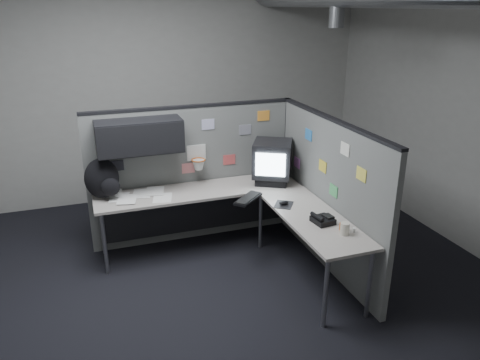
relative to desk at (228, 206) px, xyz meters
name	(u,v)px	position (x,y,z in m)	size (l,w,h in m)	color
room	(295,76)	(0.41, -0.70, 1.48)	(5.62, 5.62, 3.22)	black
partition_back	(180,162)	(-0.40, 0.53, 0.38)	(2.44, 0.42, 1.63)	slate
partition_right	(328,194)	(0.95, -0.49, 0.21)	(0.07, 2.23, 1.63)	slate
desk	(228,206)	(0.00, 0.00, 0.00)	(2.31, 2.11, 0.73)	#A69E96
monitor	(272,161)	(0.63, 0.25, 0.37)	(0.58, 0.58, 0.49)	black
keyboard	(248,199)	(0.17, -0.18, 0.13)	(0.39, 0.38, 0.04)	black
mouse	(284,203)	(0.48, -0.42, 0.13)	(0.27, 0.28, 0.05)	black
phone	(322,220)	(0.65, -0.93, 0.15)	(0.20, 0.22, 0.09)	black
bottles	(346,229)	(0.77, -1.16, 0.15)	(0.13, 0.14, 0.07)	silver
cup	(345,229)	(0.73, -1.21, 0.17)	(0.08, 0.08, 0.11)	beige
papers	(136,195)	(-0.94, 0.33, 0.13)	(0.76, 0.59, 0.02)	white
backpack	(103,179)	(-1.27, 0.39, 0.33)	(0.40, 0.36, 0.44)	black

